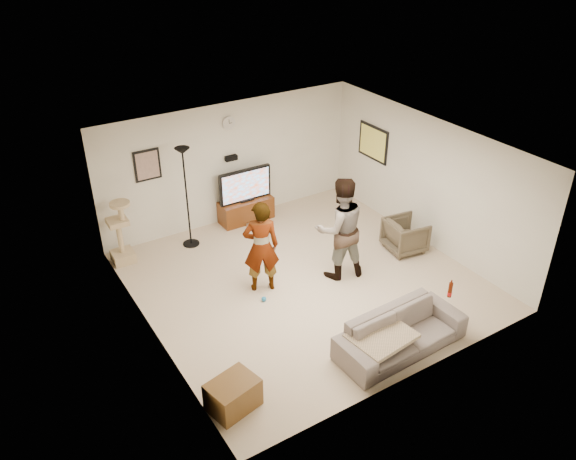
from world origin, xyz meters
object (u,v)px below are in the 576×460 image
floor_lamp (187,198)px  person_right (340,229)px  side_table (233,395)px  cat_tree (119,232)px  armchair (405,235)px  person_left (261,247)px  sofa (401,333)px  tv (245,185)px  beer_bottle (450,290)px  tv_stand (246,210)px

floor_lamp → person_right: 2.98m
floor_lamp → side_table: size_ratio=3.14×
cat_tree → armchair: cat_tree is taller
floor_lamp → cat_tree: floor_lamp is taller
person_left → sofa: person_left is taller
person_left → side_table: 2.78m
floor_lamp → person_left: bearing=-77.2°
tv → sofa: size_ratio=0.56×
person_right → sofa: (-0.40, -2.09, -0.64)m
sofa → side_table: sofa is taller
beer_bottle → side_table: size_ratio=0.39×
tv → person_left: size_ratio=0.69×
tv_stand → side_table: (-2.59, -4.43, -0.02)m
cat_tree → beer_bottle: 5.85m
floor_lamp → armchair: bearing=-34.9°
person_right → sofa: person_right is taller
person_left → beer_bottle: size_ratio=6.67×
cat_tree → floor_lamp: bearing=-4.6°
tv_stand → side_table: size_ratio=1.76×
sofa → side_table: (-2.63, 0.30, -0.08)m
beer_bottle → person_left: bearing=128.0°
cat_tree → armchair: bearing=-27.7°
tv → side_table: (-2.59, -4.43, -0.60)m
cat_tree → armchair: (4.70, -2.47, -0.29)m
beer_bottle → side_table: beer_bottle is taller
floor_lamp → armchair: floor_lamp is taller
tv_stand → floor_lamp: floor_lamp is taller
cat_tree → beer_bottle: size_ratio=4.93×
person_left → side_table: person_left is taller
tv_stand → cat_tree: size_ratio=0.92×
beer_bottle → armchair: size_ratio=0.35×
sofa → cat_tree: bearing=119.3°
person_left → armchair: (2.94, -0.36, -0.51)m
beer_bottle → floor_lamp: bearing=118.0°
tv → sofa: (0.04, -4.73, -0.51)m
cat_tree → side_table: cat_tree is taller
tv_stand → person_right: bearing=-80.6°
armchair → floor_lamp: bearing=63.3°
tv_stand → person_left: bearing=-112.1°
person_right → side_table: bearing=43.9°
tv_stand → side_table: 5.14m
sofa → armchair: bearing=44.8°
sofa → armchair: (1.96, 2.08, 0.02)m
floor_lamp → person_left: 2.06m
tv → cat_tree: bearing=-176.1°
tv → person_left: person_left is taller
sofa → armchair: 2.86m
floor_lamp → sofa: size_ratio=0.99×
side_table → floor_lamp: bearing=73.8°
person_left → beer_bottle: person_left is taller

